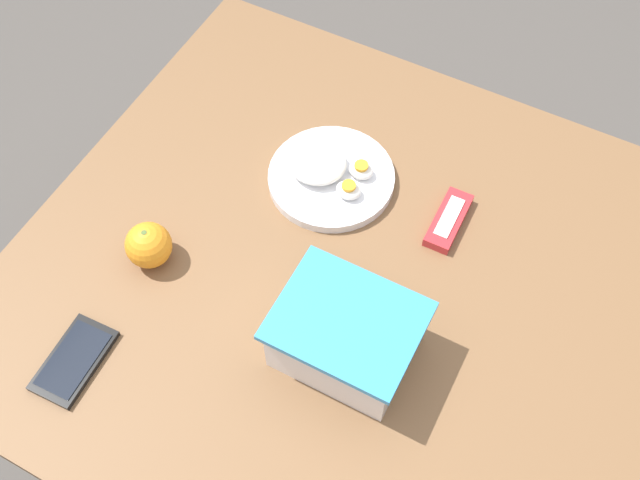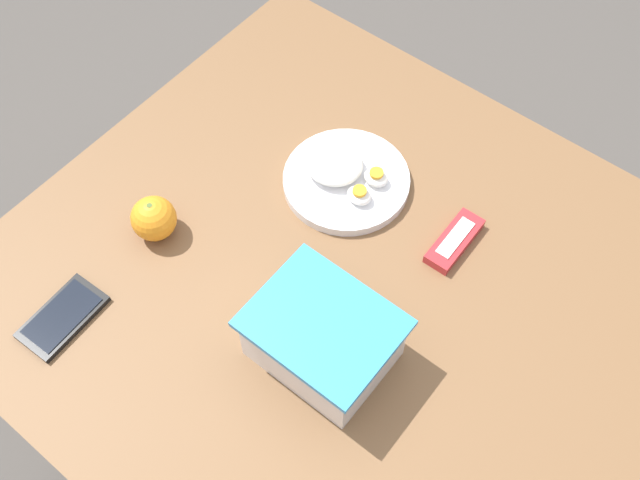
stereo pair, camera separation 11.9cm
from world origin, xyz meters
The scene contains 7 objects.
ground_plane centered at (0.00, 0.00, 0.00)m, with size 10.00×10.00×0.00m, color #4C4742.
table centered at (0.00, 0.00, 0.65)m, with size 1.04×0.96×0.75m.
food_container centered at (-0.05, 0.12, 0.80)m, with size 0.20×0.17×0.11m.
orange_fruit centered at (0.30, 0.12, 0.79)m, with size 0.07×0.07×0.07m.
rice_plate centered at (0.12, -0.16, 0.77)m, with size 0.22×0.22×0.05m.
candy_bar centered at (-0.10, -0.17, 0.76)m, with size 0.05×0.12×0.02m.
cell_phone centered at (0.30, 0.32, 0.76)m, with size 0.08×0.14×0.01m.
Camera 2 is at (-0.33, 0.47, 1.79)m, focal length 42.00 mm.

